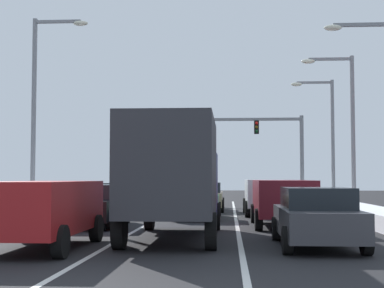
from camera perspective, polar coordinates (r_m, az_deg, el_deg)
name	(u,v)px	position (r m, az deg, el deg)	size (l,w,h in m)	color
ground_plane	(190,226)	(21.22, -0.16, -8.11)	(120.00, 120.00, 0.00)	black
lane_stripe_between_right_lane_and_center_lane	(236,219)	(24.54, 4.37, -7.45)	(0.14, 37.10, 0.01)	silver
lane_stripe_between_center_lane_and_left_lane	(156,219)	(24.73, -3.60, -7.42)	(0.14, 37.10, 0.01)	silver
snow_bank_right_shoulder	(364,213)	(25.15, 16.61, -6.59)	(1.62, 37.10, 0.56)	white
snow_bank_left_shoulder	(34,211)	(25.91, -15.38, -6.38)	(2.05, 37.10, 0.68)	white
sedan_charcoal_right_lane_nearest	(316,217)	(15.11, 12.19, -7.06)	(2.00, 4.50, 1.51)	#38383D
suv_maroon_right_lane_second	(283,198)	(21.16, 8.95, -5.33)	(2.16, 4.90, 1.67)	maroon
suv_silver_right_lane_third	(267,194)	(27.58, 7.40, -4.87)	(2.16, 4.90, 1.67)	#B7BABF
box_truck_center_lane_nearest	(174,173)	(16.60, -1.76, -2.87)	(2.53, 7.20, 3.36)	navy
sedan_green_center_lane_second	(197,201)	(24.99, 0.51, -5.64)	(2.00, 4.50, 1.51)	#1E5633
sedan_tan_center_lane_third	(205,197)	(30.72, 1.30, -5.21)	(2.00, 4.50, 1.51)	#937F60
suv_red_left_lane_nearest	(43,208)	(14.84, -14.55, -6.12)	(2.16, 4.90, 1.67)	maroon
sedan_black_left_lane_second	(95,205)	(21.32, -9.60, -5.98)	(2.00, 4.50, 1.51)	black
sedan_white_left_lane_third	(125,198)	(28.12, -6.62, -5.36)	(2.00, 4.50, 1.51)	silver
traffic_light_gantry	(248,136)	(41.45, 5.53, 0.77)	(10.94, 0.47, 6.20)	slate
street_lamp_right_near	(381,101)	(23.75, 18.20, 4.09)	(2.66, 0.36, 7.94)	gray
street_lamp_right_mid	(345,118)	(30.27, 14.91, 2.49)	(2.66, 0.36, 7.97)	gray
street_lamp_right_far	(327,130)	(36.91, 13.16, 1.36)	(2.66, 0.36, 7.88)	gray
street_lamp_left_mid	(41,99)	(28.20, -14.73, 4.36)	(2.66, 0.36, 9.32)	gray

